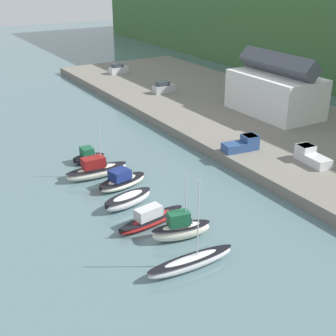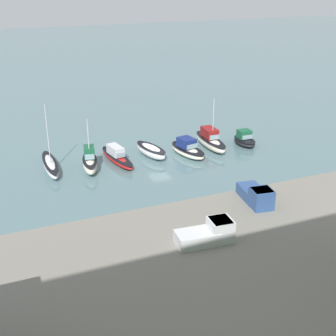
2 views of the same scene
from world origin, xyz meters
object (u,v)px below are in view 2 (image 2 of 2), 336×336
object	(u,v)px
pickup_truck_0	(209,233)
pickup_truck_1	(257,195)
moored_boat_2	(187,149)
moored_boat_0	(244,140)
moored_boat_4	(117,157)
moored_boat_3	(151,151)
moored_boat_5	(90,162)
moored_boat_1	(210,141)
moored_boat_6	(50,165)

from	to	relation	value
pickup_truck_0	pickup_truck_1	size ratio (longest dim) A/B	0.99
moored_boat_2	moored_boat_0	bearing A→B (deg)	172.03
moored_boat_2	moored_boat_4	distance (m)	9.21
moored_boat_2	moored_boat_3	distance (m)	4.72
moored_boat_5	moored_boat_1	bearing A→B (deg)	-164.08
moored_boat_2	pickup_truck_0	world-z (taller)	pickup_truck_0
moored_boat_0	pickup_truck_0	world-z (taller)	pickup_truck_0
moored_boat_2	pickup_truck_1	distance (m)	17.38
moored_boat_0	moored_boat_5	size ratio (longest dim) A/B	0.65
moored_boat_1	moored_boat_2	bearing A→B (deg)	20.57
moored_boat_1	pickup_truck_0	size ratio (longest dim) A/B	1.61
moored_boat_4	pickup_truck_0	bearing A→B (deg)	83.63
moored_boat_1	moored_boat_5	xyz separation A→B (m)	(16.85, 1.36, 0.10)
moored_boat_0	moored_boat_1	bearing A→B (deg)	-9.60
moored_boat_0	moored_boat_4	bearing A→B (deg)	-1.08
moored_boat_3	moored_boat_6	world-z (taller)	moored_boat_6
moored_boat_4	pickup_truck_0	size ratio (longest dim) A/B	1.66
moored_boat_3	pickup_truck_1	xyz separation A→B (m)	(-3.79, 18.74, 1.43)
moored_boat_0	pickup_truck_1	xyz separation A→B (m)	(9.52, 17.81, 1.45)
moored_boat_3	pickup_truck_1	world-z (taller)	pickup_truck_1
moored_boat_2	pickup_truck_1	world-z (taller)	pickup_truck_1
moored_boat_0	moored_boat_2	size ratio (longest dim) A/B	0.64
moored_boat_0	pickup_truck_1	world-z (taller)	pickup_truck_1
moored_boat_0	moored_boat_5	distance (m)	21.64
moored_boat_2	moored_boat_6	size ratio (longest dim) A/B	0.79
moored_boat_0	moored_boat_1	xyz separation A→B (m)	(4.78, -0.91, 0.24)
pickup_truck_0	moored_boat_3	bearing A→B (deg)	176.01
moored_boat_2	moored_boat_3	world-z (taller)	moored_boat_2
moored_boat_3	moored_boat_6	xyz separation A→B (m)	(12.72, -0.39, -0.11)
moored_boat_3	pickup_truck_0	distance (m)	23.51
moored_boat_1	moored_boat_5	bearing A→B (deg)	5.89
moored_boat_4	moored_boat_3	bearing A→B (deg)	173.67
pickup_truck_1	moored_boat_2	bearing A→B (deg)	-84.47
moored_boat_0	moored_boat_5	world-z (taller)	moored_boat_5
moored_boat_1	pickup_truck_1	size ratio (longest dim) A/B	1.58
moored_boat_3	moored_boat_2	bearing A→B (deg)	150.20
moored_boat_1	pickup_truck_0	bearing A→B (deg)	63.55
moored_boat_1	moored_boat_2	distance (m)	4.29
pickup_truck_0	pickup_truck_1	distance (m)	8.65
pickup_truck_1	moored_boat_1	bearing A→B (deg)	-96.37
moored_boat_4	moored_boat_6	distance (m)	8.10
moored_boat_2	moored_boat_5	world-z (taller)	moored_boat_5
moored_boat_1	moored_boat_6	world-z (taller)	moored_boat_6
moored_boat_3	moored_boat_4	world-z (taller)	moored_boat_4
moored_boat_1	moored_boat_2	world-z (taller)	moored_boat_1
moored_boat_2	pickup_truck_1	bearing A→B (deg)	76.47
pickup_truck_1	moored_boat_3	bearing A→B (deg)	-70.71
moored_boat_5	pickup_truck_0	bearing A→B (deg)	113.42
moored_boat_4	moored_boat_5	distance (m)	3.88
moored_boat_3	moored_boat_6	bearing A→B (deg)	-13.86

